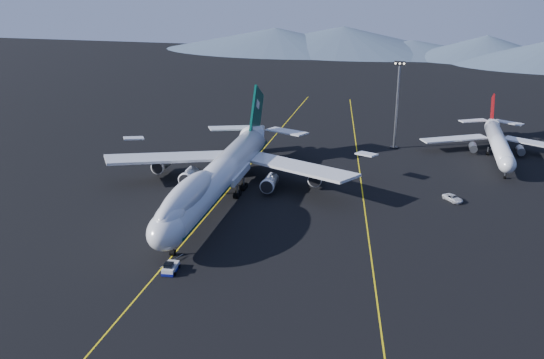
% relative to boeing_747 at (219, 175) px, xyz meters
% --- Properties ---
extents(ground, '(500.00, 500.00, 0.00)m').
position_rel_boeing_747_xyz_m(ground, '(-0.00, -0.03, -5.81)').
color(ground, black).
rests_on(ground, ground).
extents(taxiway_line_main, '(0.25, 220.00, 0.01)m').
position_rel_boeing_747_xyz_m(taxiway_line_main, '(-0.00, -0.03, -5.80)').
color(taxiway_line_main, yellow).
rests_on(taxiway_line_main, ground).
extents(taxiway_line_side, '(28.08, 198.09, 0.01)m').
position_rel_boeing_747_xyz_m(taxiway_line_side, '(30.00, 9.97, -5.80)').
color(taxiway_line_side, yellow).
rests_on(taxiway_line_side, ground).
extents(boeing_747, '(59.62, 72.43, 19.37)m').
position_rel_boeing_747_xyz_m(boeing_747, '(0.00, 0.00, 0.00)').
color(boeing_747, silver).
rests_on(boeing_747, ground).
extents(pushback_tug, '(2.66, 4.29, 1.79)m').
position_rel_boeing_747_xyz_m(pushback_tug, '(1.92, -32.14, -5.25)').
color(pushback_tug, silver).
rests_on(pushback_tug, ground).
extents(second_jet, '(40.18, 45.40, 12.92)m').
position_rel_boeing_747_xyz_m(second_jet, '(61.84, 47.37, -1.90)').
color(second_jet, silver).
rests_on(second_jet, ground).
extents(service_van, '(4.84, 5.16, 1.35)m').
position_rel_boeing_747_xyz_m(service_van, '(49.13, 11.43, -5.14)').
color(service_van, silver).
rests_on(service_van, ground).
extents(floodlight_mast, '(2.96, 2.22, 23.93)m').
position_rel_boeing_747_xyz_m(floodlight_mast, '(35.00, 48.78, 6.31)').
color(floodlight_mast, black).
rests_on(floodlight_mast, ground).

